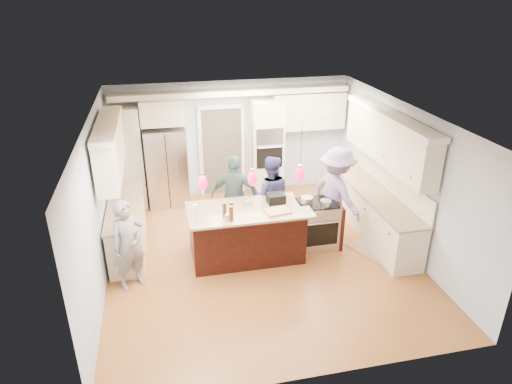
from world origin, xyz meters
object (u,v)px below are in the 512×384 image
at_px(person_far_left, 270,195).
at_px(island_range, 317,224).
at_px(kitchen_island, 246,232).
at_px(refrigerator, 167,167).
at_px(person_bar_end, 128,245).

bearing_deg(person_far_left, island_range, 150.23).
bearing_deg(kitchen_island, refrigerator, 116.93).
bearing_deg(kitchen_island, person_far_left, 50.29).
relative_size(island_range, person_far_left, 0.56).
distance_m(island_range, person_bar_end, 3.53).
bearing_deg(refrigerator, kitchen_island, -63.07).
bearing_deg(refrigerator, person_far_left, -42.55).
distance_m(island_range, person_far_left, 1.10).
distance_m(refrigerator, island_range, 3.71).
xyz_separation_m(kitchen_island, person_far_left, (0.65, 0.78, 0.33)).
xyz_separation_m(refrigerator, person_bar_end, (-0.75, -3.09, -0.12)).
relative_size(refrigerator, island_range, 1.96).
xyz_separation_m(kitchen_island, island_range, (1.41, 0.08, -0.03)).
height_order(refrigerator, person_far_left, refrigerator).
bearing_deg(refrigerator, island_range, -42.59).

